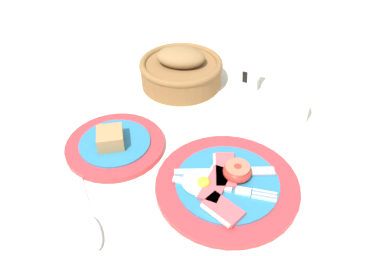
% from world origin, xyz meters
% --- Properties ---
extents(ground_plane, '(3.00, 3.00, 0.00)m').
position_xyz_m(ground_plane, '(0.00, 0.00, 0.00)').
color(ground_plane, beige).
extents(breakfast_plate, '(0.26, 0.26, 0.04)m').
position_xyz_m(breakfast_plate, '(0.07, 0.01, 0.01)').
color(breakfast_plate, red).
rests_on(breakfast_plate, ground_plane).
extents(bread_plate, '(0.20, 0.20, 0.05)m').
position_xyz_m(bread_plate, '(-0.17, 0.01, 0.01)').
color(bread_plate, red).
rests_on(bread_plate, ground_plane).
extents(sugar_cup, '(0.09, 0.09, 0.06)m').
position_xyz_m(sugar_cup, '(0.11, 0.26, 0.03)').
color(sugar_cup, white).
rests_on(sugar_cup, ground_plane).
extents(bread_basket, '(0.20, 0.20, 0.10)m').
position_xyz_m(bread_basket, '(-0.16, 0.28, 0.04)').
color(bread_basket, brown).
rests_on(bread_basket, ground_plane).
extents(number_card, '(0.06, 0.05, 0.07)m').
position_xyz_m(number_card, '(-0.01, 0.33, 0.04)').
color(number_card, white).
rests_on(number_card, ground_plane).
extents(teaspoon_by_saucer, '(0.16, 0.14, 0.01)m').
position_xyz_m(teaspoon_by_saucer, '(-0.10, -0.16, 0.01)').
color(teaspoon_by_saucer, silver).
rests_on(teaspoon_by_saucer, ground_plane).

